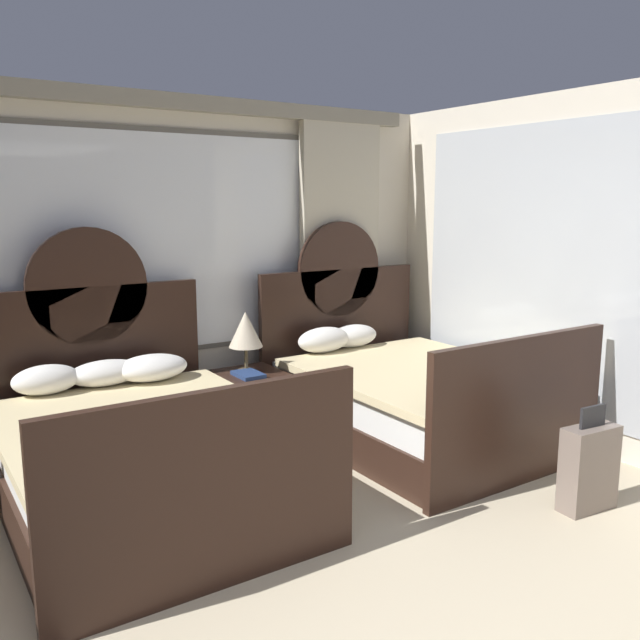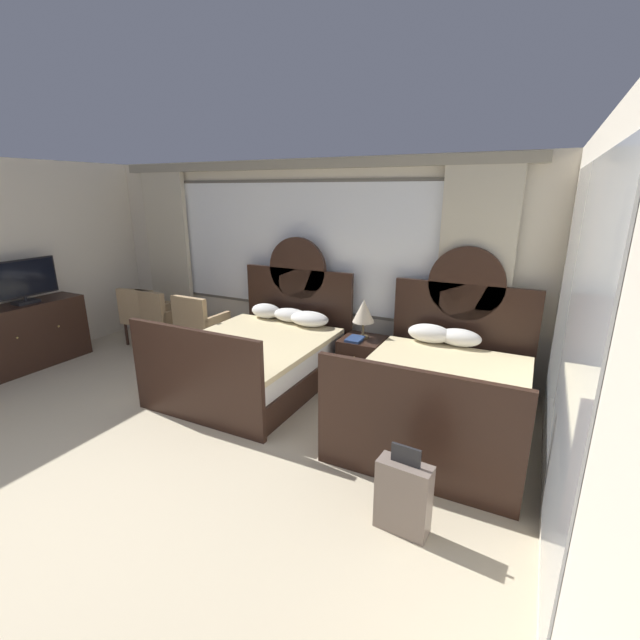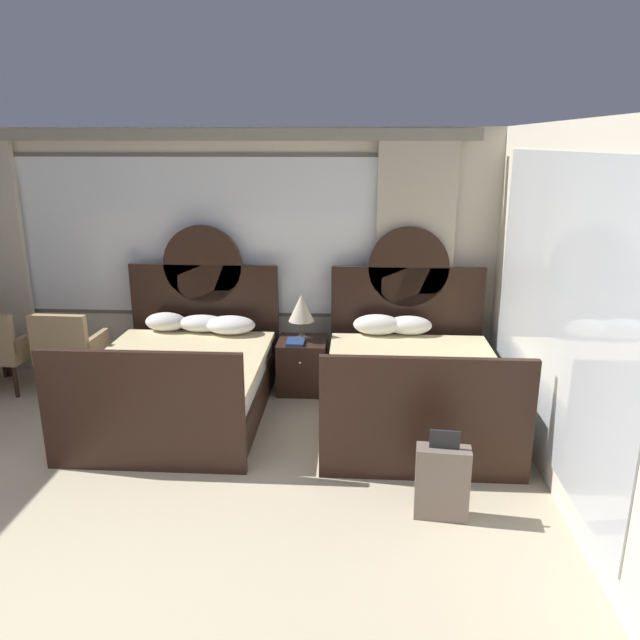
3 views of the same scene
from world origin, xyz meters
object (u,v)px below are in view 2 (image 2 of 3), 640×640
object	(u,v)px
nightstand_between_beds	(362,360)
table_lamp_on_nightstand	(364,312)
bed_near_mirror	(441,393)
suitcase_on_floor	(403,497)
tv_flatscreen	(22,281)
dresser_minibar	(7,341)
bed_near_window	(259,356)
armchair_by_window_left	(199,322)
book_on_nightstand	(355,339)
armchair_by_window_right	(145,313)
armchair_by_window_centre	(161,315)

from	to	relation	value
nightstand_between_beds	table_lamp_on_nightstand	distance (m)	0.61
bed_near_mirror	suitcase_on_floor	xyz separation A→B (m)	(0.08, -1.57, -0.08)
tv_flatscreen	dresser_minibar	bearing A→B (deg)	-94.91
bed_near_window	armchair_by_window_left	size ratio (longest dim) A/B	2.40
book_on_nightstand	armchair_by_window_right	xyz separation A→B (m)	(-3.46, -0.10, -0.08)
bed_near_mirror	suitcase_on_floor	size ratio (longest dim) A/B	3.22
armchair_by_window_left	armchair_by_window_centre	world-z (taller)	same
table_lamp_on_nightstand	book_on_nightstand	size ratio (longest dim) A/B	1.85
armchair_by_window_left	book_on_nightstand	bearing A→B (deg)	2.37
bed_near_mirror	dresser_minibar	xyz separation A→B (m)	(-5.27, -1.19, 0.08)
bed_near_window	bed_near_mirror	world-z (taller)	same
book_on_nightstand	suitcase_on_floor	xyz separation A→B (m)	(1.24, -2.12, -0.30)
tv_flatscreen	bed_near_mirror	bearing A→B (deg)	9.58
table_lamp_on_nightstand	armchair_by_window_left	world-z (taller)	table_lamp_on_nightstand
bed_near_window	bed_near_mirror	bearing A→B (deg)	-0.24
dresser_minibar	armchair_by_window_right	bearing A→B (deg)	68.37
nightstand_between_beds	table_lamp_on_nightstand	xyz separation A→B (m)	(-0.01, 0.03, 0.61)
tv_flatscreen	armchair_by_window_right	xyz separation A→B (m)	(0.63, 1.34, -0.68)
book_on_nightstand	tv_flatscreen	bearing A→B (deg)	-160.65
bed_near_window	armchair_by_window_right	xyz separation A→B (m)	(-2.41, 0.44, 0.13)
bed_near_window	nightstand_between_beds	bearing A→B (deg)	30.16
dresser_minibar	armchair_by_window_right	distance (m)	1.77
dresser_minibar	armchair_by_window_right	world-z (taller)	armchair_by_window_right
bed_near_window	table_lamp_on_nightstand	bearing A→B (deg)	31.47
table_lamp_on_nightstand	armchair_by_window_right	bearing A→B (deg)	-176.31
armchair_by_window_left	armchair_by_window_right	distance (m)	1.09
bed_near_window	tv_flatscreen	bearing A→B (deg)	-163.60
tv_flatscreen	armchair_by_window_left	xyz separation A→B (m)	(1.72, 1.34, -0.68)
bed_near_mirror	tv_flatscreen	bearing A→B (deg)	-170.42
bed_near_mirror	table_lamp_on_nightstand	size ratio (longest dim) A/B	4.45
book_on_nightstand	suitcase_on_floor	world-z (taller)	suitcase_on_floor
table_lamp_on_nightstand	armchair_by_window_centre	xyz separation A→B (m)	(-3.16, -0.23, -0.40)
table_lamp_on_nightstand	armchair_by_window_centre	size ratio (longest dim) A/B	0.54
tv_flatscreen	armchair_by_window_right	bearing A→B (deg)	64.89
armchair_by_window_right	book_on_nightstand	bearing A→B (deg)	1.60
tv_flatscreen	armchair_by_window_centre	world-z (taller)	tv_flatscreen
nightstand_between_beds	table_lamp_on_nightstand	world-z (taller)	table_lamp_on_nightstand
bed_near_window	armchair_by_window_centre	world-z (taller)	bed_near_window
bed_near_mirror	nightstand_between_beds	bearing A→B (deg)	149.42
dresser_minibar	armchair_by_window_left	world-z (taller)	armchair_by_window_left
bed_near_window	armchair_by_window_left	bearing A→B (deg)	161.54
book_on_nightstand	table_lamp_on_nightstand	bearing A→B (deg)	68.71
table_lamp_on_nightstand	armchair_by_window_left	xyz separation A→B (m)	(-2.42, -0.23, -0.40)
armchair_by_window_centre	armchair_by_window_right	distance (m)	0.35
armchair_by_window_centre	bed_near_window	bearing A→B (deg)	-12.09
dresser_minibar	armchair_by_window_left	size ratio (longest dim) A/B	2.19
tv_flatscreen	suitcase_on_floor	world-z (taller)	tv_flatscreen
table_lamp_on_nightstand	book_on_nightstand	distance (m)	0.35
bed_near_window	book_on_nightstand	xyz separation A→B (m)	(1.04, 0.54, 0.21)
armchair_by_window_centre	suitcase_on_floor	xyz separation A→B (m)	(4.35, -2.02, -0.22)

